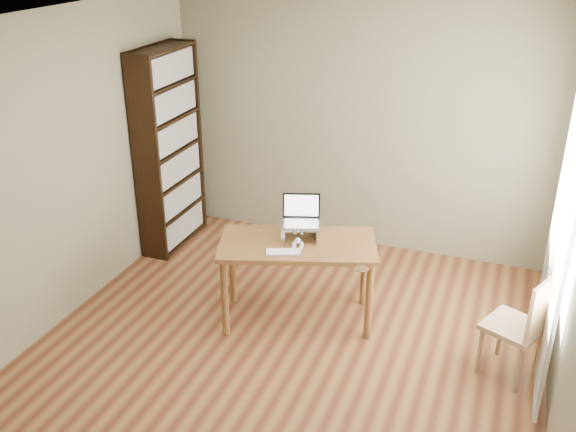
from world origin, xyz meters
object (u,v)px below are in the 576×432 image
(bookshelf, at_px, (169,150))
(desk, at_px, (298,254))
(cat, at_px, (301,229))
(chair, at_px, (524,322))
(laptop, at_px, (303,216))
(keyboard, at_px, (283,252))

(bookshelf, distance_m, desk, 2.04)
(cat, bearing_deg, bookshelf, 136.56)
(bookshelf, height_order, chair, bookshelf)
(desk, distance_m, laptop, 0.33)
(keyboard, bearing_deg, chair, -19.36)
(desk, relative_size, chair, 1.62)
(bookshelf, relative_size, keyboard, 6.46)
(cat, bearing_deg, desk, -100.51)
(keyboard, relative_size, chair, 0.36)
(cat, bearing_deg, laptop, 43.36)
(desk, relative_size, cat, 2.96)
(laptop, xyz_separation_m, cat, (-0.01, -0.03, -0.12))
(bookshelf, distance_m, keyboard, 2.10)
(bookshelf, xyz_separation_m, chair, (3.60, -1.08, -0.57))
(laptop, distance_m, keyboard, 0.40)
(laptop, relative_size, keyboard, 1.14)
(bookshelf, distance_m, cat, 1.95)
(laptop, height_order, chair, laptop)
(bookshelf, height_order, keyboard, bookshelf)
(bookshelf, distance_m, chair, 3.80)
(desk, xyz_separation_m, chair, (1.84, -0.12, -0.16))
(cat, distance_m, chair, 1.90)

